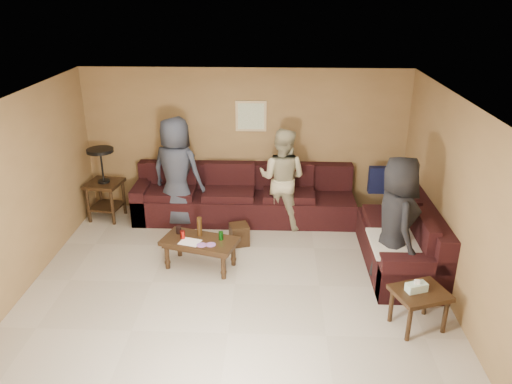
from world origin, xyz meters
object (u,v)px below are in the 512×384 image
(end_table_left, at_px, (104,183))
(side_table_right, at_px, (419,296))
(coffee_table, at_px, (200,243))
(person_left, at_px, (177,172))
(waste_bin, at_px, (239,234))
(sectional_sofa, at_px, (293,215))
(person_right, at_px, (396,222))
(person_middle, at_px, (282,178))

(end_table_left, xyz_separation_m, side_table_right, (4.57, -2.80, -0.23))
(coffee_table, distance_m, person_left, 1.62)
(end_table_left, distance_m, waste_bin, 2.54)
(sectional_sofa, bearing_deg, side_table_right, -59.16)
(sectional_sofa, height_order, person_left, person_left)
(waste_bin, bearing_deg, end_table_left, 159.91)
(sectional_sofa, xyz_separation_m, person_right, (1.29, -1.33, 0.56))
(sectional_sofa, height_order, coffee_table, sectional_sofa)
(side_table_right, bearing_deg, coffee_table, 155.40)
(sectional_sofa, distance_m, person_middle, 0.63)
(sectional_sofa, height_order, person_middle, person_middle)
(waste_bin, bearing_deg, side_table_right, -41.11)
(end_table_left, relative_size, person_right, 0.70)
(sectional_sofa, distance_m, side_table_right, 2.72)
(sectional_sofa, height_order, end_table_left, end_table_left)
(end_table_left, xyz_separation_m, person_middle, (3.00, -0.14, 0.18))
(coffee_table, bearing_deg, person_middle, 50.42)
(person_left, bearing_deg, person_right, 171.46)
(waste_bin, bearing_deg, coffee_table, -126.31)
(sectional_sofa, bearing_deg, end_table_left, 171.60)
(side_table_right, bearing_deg, waste_bin, 138.89)
(person_middle, height_order, person_right, person_right)
(waste_bin, bearing_deg, person_left, 145.79)
(side_table_right, bearing_deg, sectional_sofa, 120.84)
(end_table_left, xyz_separation_m, person_right, (4.47, -1.80, 0.24))
(sectional_sofa, relative_size, person_right, 2.61)
(side_table_right, distance_m, person_right, 1.11)
(person_left, relative_size, person_right, 1.03)
(coffee_table, xyz_separation_m, person_left, (-0.56, 1.42, 0.54))
(end_table_left, relative_size, side_table_right, 1.72)
(coffee_table, height_order, person_right, person_right)
(waste_bin, height_order, person_right, person_right)
(person_left, xyz_separation_m, person_middle, (1.72, -0.01, -0.08))
(coffee_table, xyz_separation_m, waste_bin, (0.51, 0.69, -0.21))
(end_table_left, height_order, side_table_right, end_table_left)
(person_left, bearing_deg, side_table_right, 160.00)
(coffee_table, distance_m, end_table_left, 2.42)
(person_left, relative_size, person_middle, 1.10)
(sectional_sofa, distance_m, person_left, 2.02)
(sectional_sofa, relative_size, side_table_right, 6.39)
(person_left, bearing_deg, waste_bin, 164.81)
(side_table_right, xyz_separation_m, waste_bin, (-2.23, 1.94, -0.26))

